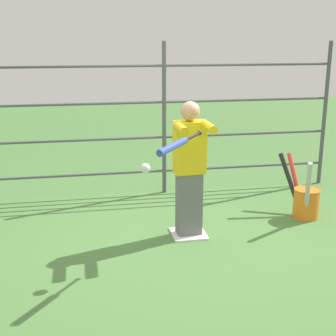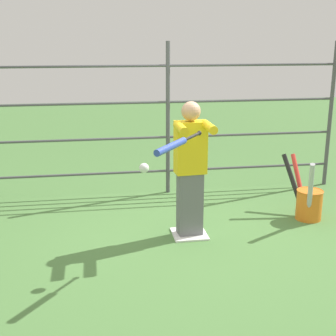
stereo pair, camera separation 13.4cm
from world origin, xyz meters
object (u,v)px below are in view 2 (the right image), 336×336
at_px(batter, 191,166).
at_px(bat_bucket, 308,201).
at_px(softball_in_flight, 144,168).
at_px(baseball_bat_swinging, 175,145).

height_order(batter, bat_bucket, batter).
bearing_deg(bat_bucket, softball_in_flight, 23.67).
bearing_deg(softball_in_flight, batter, -131.61).
bearing_deg(baseball_bat_swinging, batter, -111.83).
xyz_separation_m(batter, baseball_bat_swinging, (0.33, 0.81, 0.44)).
height_order(baseball_bat_swinging, softball_in_flight, baseball_bat_swinging).
distance_m(batter, baseball_bat_swinging, 0.98).
bearing_deg(bat_bucket, batter, 10.14).
distance_m(batter, bat_bucket, 1.73).
distance_m(batter, softball_in_flight, 0.92).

